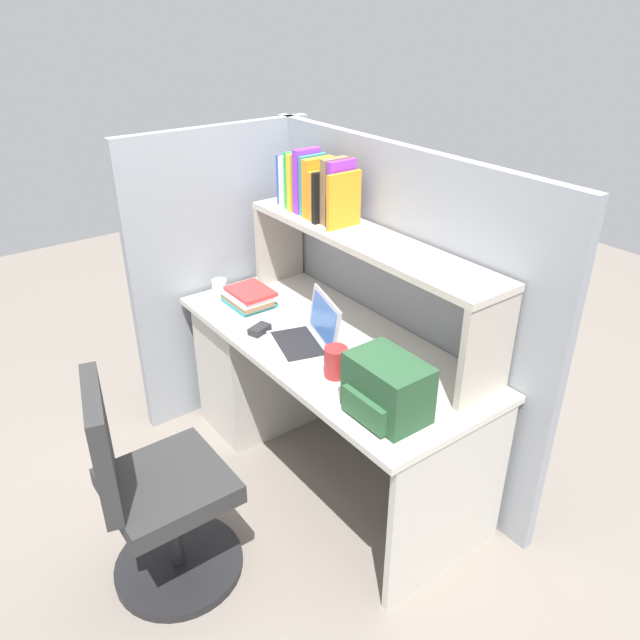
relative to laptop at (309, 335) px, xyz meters
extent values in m
plane|color=slate|center=(0.02, 0.10, -0.78)|extent=(8.00, 8.00, 0.00)
cube|color=beige|center=(0.02, 0.10, -0.07)|extent=(1.60, 0.70, 0.03)
cube|color=beige|center=(-0.53, 0.10, -0.43)|extent=(0.40, 0.64, 0.70)
cube|color=beige|center=(0.80, 0.10, -0.43)|extent=(0.03, 0.64, 0.70)
cube|color=gray|center=(0.02, 0.48, -0.01)|extent=(1.84, 0.05, 1.55)
cube|color=gray|center=(-0.83, 0.05, -0.01)|extent=(0.05, 1.06, 1.55)
cube|color=#B3A99C|center=(-0.68, 0.30, 0.16)|extent=(0.03, 0.28, 0.42)
cube|color=#B3A99C|center=(0.72, 0.30, 0.16)|extent=(0.03, 0.28, 0.42)
cube|color=beige|center=(0.02, 0.30, 0.38)|extent=(1.44, 0.28, 0.03)
cube|color=blue|center=(-0.58, 0.31, 0.52)|extent=(0.03, 0.13, 0.24)
cube|color=white|center=(-0.54, 0.31, 0.52)|extent=(0.03, 0.16, 0.25)
cube|color=green|center=(-0.50, 0.30, 0.54)|extent=(0.03, 0.13, 0.27)
cube|color=yellow|center=(-0.46, 0.30, 0.54)|extent=(0.03, 0.17, 0.27)
cube|color=purple|center=(-0.42, 0.29, 0.55)|extent=(0.04, 0.13, 0.30)
cube|color=teal|center=(-0.38, 0.30, 0.54)|extent=(0.02, 0.14, 0.28)
cube|color=orange|center=(-0.33, 0.30, 0.54)|extent=(0.04, 0.16, 0.27)
cube|color=orange|center=(-0.29, 0.30, 0.51)|extent=(0.04, 0.17, 0.22)
cube|color=black|center=(-0.25, 0.29, 0.52)|extent=(0.03, 0.18, 0.23)
cube|color=olive|center=(-0.21, 0.30, 0.55)|extent=(0.04, 0.13, 0.29)
cube|color=purple|center=(-0.17, 0.30, 0.55)|extent=(0.03, 0.14, 0.29)
cube|color=orange|center=(-0.13, 0.29, 0.52)|extent=(0.02, 0.18, 0.25)
cube|color=#B7BABF|center=(-0.01, -0.04, -0.04)|extent=(0.36, 0.30, 0.02)
cube|color=black|center=(-0.01, -0.05, -0.03)|extent=(0.31, 0.24, 0.00)
cube|color=#B7BABF|center=(0.02, 0.07, 0.07)|extent=(0.31, 0.13, 0.20)
cube|color=#3F72CC|center=(0.02, 0.06, 0.07)|extent=(0.27, 0.10, 0.17)
cube|color=#264C2D|center=(0.58, -0.06, 0.06)|extent=(0.30, 0.20, 0.23)
cube|color=#2B5734|center=(0.58, -0.17, 0.01)|extent=(0.22, 0.04, 0.10)
cube|color=#262628|center=(-0.23, -0.11, -0.03)|extent=(0.09, 0.12, 0.03)
cylinder|color=white|center=(-0.70, -0.06, -0.01)|extent=(0.08, 0.08, 0.08)
cylinder|color=maroon|center=(0.26, -0.05, 0.01)|extent=(0.10, 0.10, 0.13)
cube|color=teal|center=(-0.51, 0.00, -0.04)|extent=(0.23, 0.20, 0.02)
cube|color=olive|center=(-0.51, -0.01, -0.02)|extent=(0.25, 0.17, 0.02)
cube|color=white|center=(-0.51, -0.01, 0.01)|extent=(0.25, 0.17, 0.03)
cube|color=red|center=(-0.49, 0.00, 0.03)|extent=(0.23, 0.18, 0.02)
cylinder|color=black|center=(0.15, -0.77, -0.76)|extent=(0.52, 0.52, 0.04)
cylinder|color=#262628|center=(0.15, -0.77, -0.54)|extent=(0.05, 0.05, 0.41)
cube|color=#2D2D2D|center=(0.15, -0.77, -0.33)|extent=(0.44, 0.44, 0.08)
cube|color=#2D2D2D|center=(0.10, -0.97, -0.07)|extent=(0.40, 0.16, 0.44)
camera|label=1|loc=(1.93, -1.37, 1.33)|focal=34.64mm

